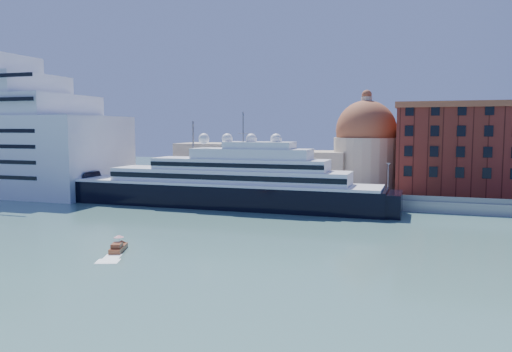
% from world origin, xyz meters
% --- Properties ---
extents(ground, '(400.00, 400.00, 0.00)m').
position_xyz_m(ground, '(0.00, 0.00, 0.00)').
color(ground, '#39625E').
rests_on(ground, ground).
extents(quay, '(180.00, 10.00, 2.50)m').
position_xyz_m(quay, '(0.00, 34.00, 1.25)').
color(quay, gray).
rests_on(quay, ground).
extents(land, '(260.00, 72.00, 2.00)m').
position_xyz_m(land, '(0.00, 75.00, 1.00)').
color(land, slate).
rests_on(land, ground).
extents(quay_fence, '(180.00, 0.10, 1.20)m').
position_xyz_m(quay_fence, '(0.00, 29.50, 3.10)').
color(quay_fence, slate).
rests_on(quay_fence, quay).
extents(superyacht, '(87.67, 12.15, 26.20)m').
position_xyz_m(superyacht, '(-10.77, 23.00, 4.52)').
color(superyacht, black).
rests_on(superyacht, ground).
extents(service_barge, '(12.92, 4.35, 2.90)m').
position_xyz_m(service_barge, '(-49.15, 19.22, 0.83)').
color(service_barge, white).
rests_on(service_barge, ground).
extents(water_taxi, '(3.42, 5.50, 2.48)m').
position_xyz_m(water_taxi, '(-6.38, -22.23, 0.60)').
color(water_taxi, maroon).
rests_on(water_taxi, ground).
extents(warehouse, '(43.00, 19.00, 23.25)m').
position_xyz_m(warehouse, '(52.00, 52.00, 13.79)').
color(warehouse, maroon).
rests_on(warehouse, land).
extents(church, '(66.00, 18.00, 25.50)m').
position_xyz_m(church, '(6.39, 57.72, 10.91)').
color(church, beige).
rests_on(church, land).
extents(lamp_posts, '(120.80, 2.40, 18.00)m').
position_xyz_m(lamp_posts, '(-12.67, 32.27, 9.84)').
color(lamp_posts, slate).
rests_on(lamp_posts, quay).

